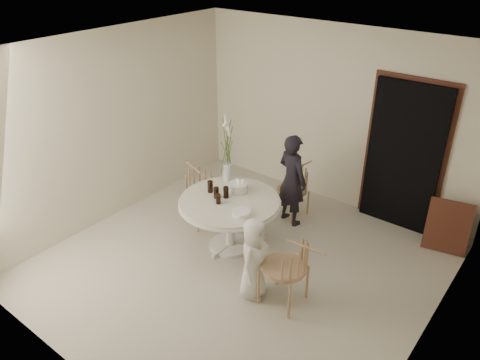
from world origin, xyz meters
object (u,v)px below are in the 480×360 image
Objects in this scene: boy at (254,259)px; birthday_cake at (238,187)px; chair_far at (297,183)px; chair_left at (198,187)px; chair_right at (294,265)px; flower_vase at (228,154)px; table at (230,207)px; girl at (292,180)px.

birthday_cake is at bearing 32.32° from boy.
chair_left is at bearing -125.36° from chair_far.
boy reaches higher than chair_right.
boy is 1.01× the size of flower_vase.
chair_right is at bearing -27.65° from flower_vase.
boy is (1.61, -0.82, -0.02)m from chair_left.
chair_right is at bearing -89.67° from boy.
chair_left reaches higher than table.
flower_vase is at bearing -52.63° from chair_left.
chair_left is at bearing 161.94° from table.
girl is (-0.97, 1.48, 0.11)m from chair_right.
boy is 1.64m from flower_vase.
girl is 1.69m from boy.
chair_right is 1.92m from flower_vase.
girl is at bearing -66.08° from chair_far.
table is at bearing -48.35° from flower_vase.
flower_vase is (-1.63, 0.85, 0.55)m from chair_right.
girl reaches higher than table.
girl is 1.01m from flower_vase.
boy reaches higher than birthday_cake.
table is 0.85m from chair_left.
table is 1.72× the size of chair_far.
girl is 5.37× the size of birthday_cake.
chair_left is 0.75m from flower_vase.
flower_vase reaches higher than chair_right.
table is at bearing 40.73° from boy.
chair_left is (-1.02, -1.04, 0.03)m from chair_far.
girl is (0.07, -0.26, 0.18)m from chair_far.
birthday_cake is at bearing -27.78° from flower_vase.
table is 0.98× the size of girl.
flower_vase reaches higher than table.
chair_right is at bearing -27.62° from birthday_cake.
birthday_cake is at bearing -72.88° from chair_left.
boy is at bearing -98.72° from chair_left.
birthday_cake is 0.25× the size of flower_vase.
chair_far is 1.95m from boy.
table is 1.31× the size of boy.
girl reaches higher than boy.
table is at bearing -90.49° from chair_far.
chair_far is 0.76× the size of boy.
table is 1.32m from chair_far.
boy is (-0.46, -0.12, -0.06)m from chair_right.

